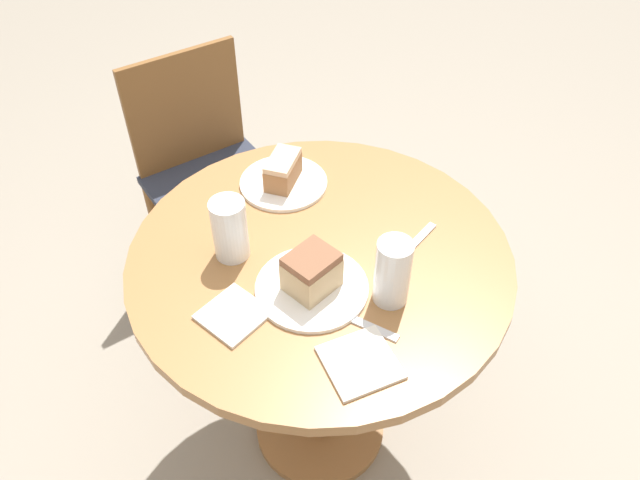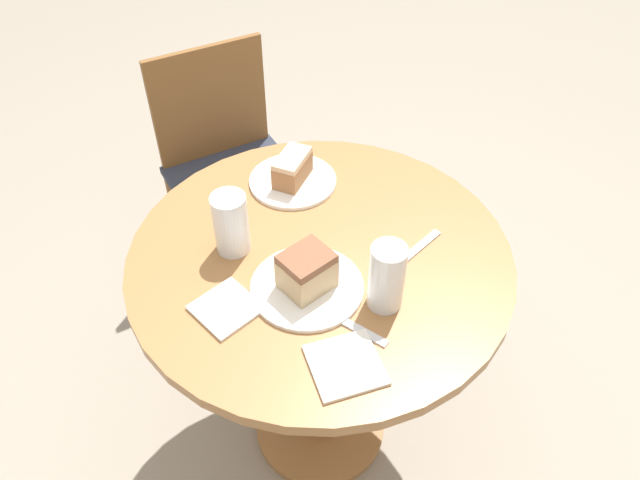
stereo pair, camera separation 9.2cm
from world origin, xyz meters
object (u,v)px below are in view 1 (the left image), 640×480
at_px(glass_lemonade, 230,232).
at_px(glass_water, 392,274).
at_px(plate_far, 284,183).
at_px(chair, 212,176).
at_px(cake_slice_far, 283,170).
at_px(plate_near, 312,288).
at_px(cake_slice_near, 312,272).

relative_size(glass_lemonade, glass_water, 0.95).
bearing_deg(glass_water, plate_far, 91.31).
xyz_separation_m(chair, plate_far, (0.00, -0.53, 0.34)).
distance_m(cake_slice_far, glass_water, 0.45).
xyz_separation_m(chair, plate_near, (-0.11, -0.88, 0.34)).
bearing_deg(plate_far, cake_slice_far, 0.00).
relative_size(plate_near, glass_water, 1.55).
distance_m(chair, plate_near, 0.95).
bearing_deg(cake_slice_near, cake_slice_far, 70.85).
xyz_separation_m(cake_slice_near, glass_lemonade, (-0.10, 0.19, 0.01)).
bearing_deg(glass_lemonade, chair, 72.91).
xyz_separation_m(glass_lemonade, glass_water, (0.23, -0.29, 0.00)).
bearing_deg(chair, glass_lemonade, -110.19).
bearing_deg(glass_lemonade, cake_slice_near, -62.31).
distance_m(plate_near, glass_lemonade, 0.22).
height_order(cake_slice_near, glass_lemonade, glass_lemonade).
relative_size(chair, cake_slice_far, 6.56).
height_order(cake_slice_near, glass_water, glass_water).
distance_m(chair, cake_slice_near, 0.96).
bearing_deg(plate_far, chair, 90.44).
bearing_deg(plate_far, plate_near, -109.15).
distance_m(plate_far, glass_lemonade, 0.27).
relative_size(plate_far, cake_slice_near, 1.81).
distance_m(plate_near, plate_far, 0.36).
relative_size(cake_slice_near, cake_slice_far, 0.96).
distance_m(cake_slice_near, glass_lemonade, 0.21).
distance_m(glass_lemonade, glass_water, 0.37).
bearing_deg(plate_near, glass_lemonade, 117.69).
distance_m(plate_near, glass_water, 0.18).
height_order(plate_far, cake_slice_near, cake_slice_near).
distance_m(cake_slice_near, cake_slice_far, 0.36).
relative_size(plate_near, cake_slice_far, 1.89).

